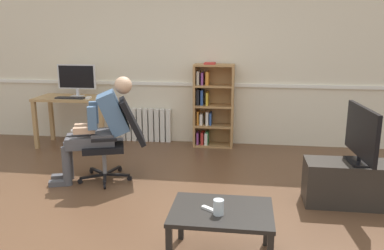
{
  "coord_description": "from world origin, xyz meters",
  "views": [
    {
      "loc": [
        0.75,
        -3.47,
        1.75
      ],
      "look_at": [
        0.15,
        0.85,
        0.7
      ],
      "focal_mm": 37.38,
      "sensor_mm": 36.0,
      "label": 1
    }
  ],
  "objects_px": {
    "imac_monitor": "(77,78)",
    "tv_screen": "(362,134)",
    "computer_mouse": "(88,98)",
    "office_chair": "(117,137)",
    "tv_stand": "(356,184)",
    "bookshelf": "(211,106)",
    "radiator": "(146,125)",
    "keyboard": "(70,98)",
    "coffee_table": "(221,216)",
    "person_seated": "(100,126)",
    "drinking_glass": "(219,207)",
    "computer_desk": "(74,105)",
    "spare_remote": "(210,209)"
  },
  "relations": [
    {
      "from": "computer_desk",
      "to": "office_chair",
      "type": "distance_m",
      "value": 1.67
    },
    {
      "from": "bookshelf",
      "to": "person_seated",
      "type": "distance_m",
      "value": 1.98
    },
    {
      "from": "keyboard",
      "to": "tv_screen",
      "type": "xyz_separation_m",
      "value": [
        3.7,
        -1.49,
        -0.02
      ]
    },
    {
      "from": "imac_monitor",
      "to": "tv_stand",
      "type": "height_order",
      "value": "imac_monitor"
    },
    {
      "from": "tv_stand",
      "to": "tv_screen",
      "type": "height_order",
      "value": "tv_screen"
    },
    {
      "from": "imac_monitor",
      "to": "office_chair",
      "type": "relative_size",
      "value": 0.61
    },
    {
      "from": "person_seated",
      "to": "spare_remote",
      "type": "xyz_separation_m",
      "value": [
        1.42,
        -1.51,
        -0.23
      ]
    },
    {
      "from": "computer_mouse",
      "to": "tv_screen",
      "type": "distance_m",
      "value": 3.74
    },
    {
      "from": "imac_monitor",
      "to": "bookshelf",
      "type": "xyz_separation_m",
      "value": [
        2.01,
        0.22,
        -0.42
      ]
    },
    {
      "from": "computer_desk",
      "to": "radiator",
      "type": "distance_m",
      "value": 1.13
    },
    {
      "from": "imac_monitor",
      "to": "tv_screen",
      "type": "distance_m",
      "value": 4.06
    },
    {
      "from": "computer_desk",
      "to": "drinking_glass",
      "type": "bearing_deg",
      "value": -50.4
    },
    {
      "from": "radiator",
      "to": "spare_remote",
      "type": "distance_m",
      "value": 3.5
    },
    {
      "from": "radiator",
      "to": "office_chair",
      "type": "relative_size",
      "value": 0.84
    },
    {
      "from": "keyboard",
      "to": "coffee_table",
      "type": "xyz_separation_m",
      "value": [
        2.4,
        -2.67,
        -0.4
      ]
    },
    {
      "from": "drinking_glass",
      "to": "tv_screen",
      "type": "bearing_deg",
      "value": 43.93
    },
    {
      "from": "bookshelf",
      "to": "spare_remote",
      "type": "xyz_separation_m",
      "value": [
        0.28,
        -3.13,
        -0.19
      ]
    },
    {
      "from": "person_seated",
      "to": "spare_remote",
      "type": "distance_m",
      "value": 2.09
    },
    {
      "from": "imac_monitor",
      "to": "tv_screen",
      "type": "relative_size",
      "value": 0.73
    },
    {
      "from": "office_chair",
      "to": "tv_stand",
      "type": "height_order",
      "value": "office_chair"
    },
    {
      "from": "computer_mouse",
      "to": "radiator",
      "type": "relative_size",
      "value": 0.12
    },
    {
      "from": "keyboard",
      "to": "bookshelf",
      "type": "relative_size",
      "value": 0.34
    },
    {
      "from": "bookshelf",
      "to": "computer_mouse",
      "type": "bearing_deg",
      "value": -166.8
    },
    {
      "from": "imac_monitor",
      "to": "coffee_table",
      "type": "xyz_separation_m",
      "value": [
        2.38,
        -2.89,
        -0.67
      ]
    },
    {
      "from": "computer_desk",
      "to": "bookshelf",
      "type": "height_order",
      "value": "bookshelf"
    },
    {
      "from": "imac_monitor",
      "to": "tv_stand",
      "type": "xyz_separation_m",
      "value": [
        3.67,
        -1.71,
        -0.81
      ]
    },
    {
      "from": "coffee_table",
      "to": "spare_remote",
      "type": "relative_size",
      "value": 5.18
    },
    {
      "from": "coffee_table",
      "to": "computer_desk",
      "type": "bearing_deg",
      "value": 130.6
    },
    {
      "from": "radiator",
      "to": "drinking_glass",
      "type": "xyz_separation_m",
      "value": [
        1.4,
        -3.28,
        0.21
      ]
    },
    {
      "from": "radiator",
      "to": "tv_screen",
      "type": "xyz_separation_m",
      "value": [
        2.71,
        -2.02,
        0.48
      ]
    },
    {
      "from": "bookshelf",
      "to": "radiator",
      "type": "xyz_separation_m",
      "value": [
        -1.05,
        0.1,
        -0.35
      ]
    },
    {
      "from": "bookshelf",
      "to": "tv_stand",
      "type": "xyz_separation_m",
      "value": [
        1.66,
        -1.93,
        -0.39
      ]
    },
    {
      "from": "keyboard",
      "to": "tv_stand",
      "type": "xyz_separation_m",
      "value": [
        3.69,
        -1.49,
        -0.54
      ]
    },
    {
      "from": "computer_mouse",
      "to": "coffee_table",
      "type": "relative_size",
      "value": 0.13
    },
    {
      "from": "tv_stand",
      "to": "bookshelf",
      "type": "bearing_deg",
      "value": 130.73
    },
    {
      "from": "bookshelf",
      "to": "person_seated",
      "type": "bearing_deg",
      "value": -125.26
    },
    {
      "from": "office_chair",
      "to": "tv_screen",
      "type": "bearing_deg",
      "value": 63.57
    },
    {
      "from": "computer_mouse",
      "to": "office_chair",
      "type": "distance_m",
      "value": 1.42
    },
    {
      "from": "tv_stand",
      "to": "drinking_glass",
      "type": "bearing_deg",
      "value": -136.03
    },
    {
      "from": "bookshelf",
      "to": "person_seated",
      "type": "relative_size",
      "value": 1.04
    },
    {
      "from": "office_chair",
      "to": "coffee_table",
      "type": "bearing_deg",
      "value": 22.26
    },
    {
      "from": "tv_screen",
      "to": "person_seated",
      "type": "bearing_deg",
      "value": 79.23
    },
    {
      "from": "tv_screen",
      "to": "coffee_table",
      "type": "xyz_separation_m",
      "value": [
        -1.29,
        -1.18,
        -0.38
      ]
    },
    {
      "from": "tv_stand",
      "to": "keyboard",
      "type": "bearing_deg",
      "value": 158.01
    },
    {
      "from": "person_seated",
      "to": "tv_stand",
      "type": "distance_m",
      "value": 2.85
    },
    {
      "from": "coffee_table",
      "to": "drinking_glass",
      "type": "bearing_deg",
      "value": -102.8
    },
    {
      "from": "imac_monitor",
      "to": "computer_mouse",
      "type": "relative_size",
      "value": 5.88
    },
    {
      "from": "tv_screen",
      "to": "spare_remote",
      "type": "xyz_separation_m",
      "value": [
        -1.38,
        -1.21,
        -0.32
      ]
    },
    {
      "from": "person_seated",
      "to": "tv_stand",
      "type": "height_order",
      "value": "person_seated"
    },
    {
      "from": "keyboard",
      "to": "office_chair",
      "type": "distance_m",
      "value": 1.57
    }
  ]
}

